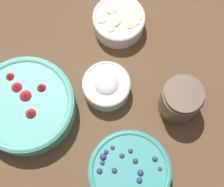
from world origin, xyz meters
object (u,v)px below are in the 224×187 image
(bowl_cream, at_px, (106,86))
(bowl_strawberries, at_px, (26,105))
(jar_chocolate, at_px, (180,100))
(bowl_bananas, at_px, (119,21))
(bowl_blueberries, at_px, (129,172))

(bowl_cream, bearing_deg, bowl_strawberries, 151.06)
(bowl_cream, xyz_separation_m, jar_chocolate, (0.10, -0.15, 0.02))
(bowl_bananas, xyz_separation_m, bowl_cream, (-0.15, -0.11, -0.00))
(bowl_strawberries, xyz_separation_m, bowl_cream, (0.17, -0.10, -0.01))
(jar_chocolate, bearing_deg, bowl_bananas, 79.54)
(bowl_cream, relative_size, jar_chocolate, 1.15)
(jar_chocolate, bearing_deg, bowl_blueberries, -170.37)
(bowl_blueberries, height_order, bowl_bananas, bowl_blueberries)
(bowl_blueberries, distance_m, bowl_bananas, 0.39)
(bowl_blueberries, height_order, bowl_cream, bowl_cream)
(jar_chocolate, bearing_deg, bowl_strawberries, 137.67)
(bowl_blueberries, relative_size, bowl_bananas, 1.41)
(bowl_strawberries, height_order, jar_chocolate, jar_chocolate)
(bowl_strawberries, distance_m, bowl_cream, 0.20)
(bowl_blueberries, distance_m, bowl_cream, 0.21)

